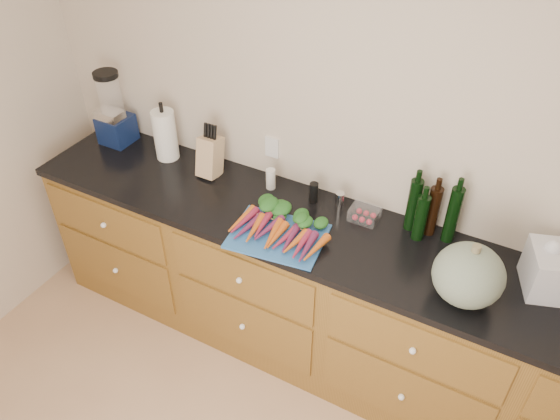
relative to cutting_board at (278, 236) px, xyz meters
The scene contains 14 objects.
wall_back 0.68m from the cutting_board, 56.85° to the left, with size 4.10×0.05×2.60m, color beige.
cabinets 0.61m from the cutting_board, 26.21° to the left, with size 3.60×0.64×0.90m.
countertop 0.36m from the cutting_board, 26.80° to the left, with size 3.64×0.62×0.04m, color black.
cutting_board is the anchor object (origin of this frame).
carrots 0.05m from the cutting_board, 90.00° to the left, with size 0.47×0.32×0.06m.
squash 0.90m from the cutting_board, ahead, with size 0.30×0.30×0.27m, color #5B6C5A.
blender_appliance 1.34m from the cutting_board, 166.16° to the left, with size 0.18×0.18×0.45m.
paper_towel 0.98m from the cutting_board, 160.65° to the left, with size 0.13×0.13×0.30m, color white.
knife_block 0.67m from the cutting_board, 153.11° to the left, with size 0.11×0.11×0.23m, color tan.
grinder_salt 0.41m from the cutting_board, 123.99° to the left, with size 0.05×0.05×0.12m, color silver.
grinder_pepper 0.35m from the cutting_board, 85.14° to the left, with size 0.05×0.05×0.12m, color black.
canister_chrome 0.39m from the cutting_board, 62.56° to the left, with size 0.05×0.05×0.11m, color silver.
tomato_box 0.46m from the cutting_board, 45.99° to the left, with size 0.14×0.11×0.07m, color white.
bottles 0.74m from the cutting_board, 30.48° to the left, with size 0.25×0.13×0.30m.
Camera 1 is at (0.64, -0.61, 2.71)m, focal length 35.00 mm.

